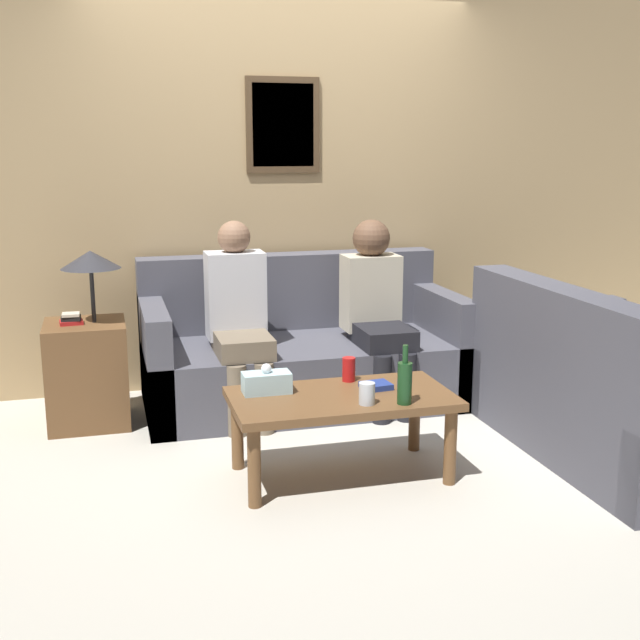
{
  "coord_description": "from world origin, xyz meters",
  "views": [
    {
      "loc": [
        -1.16,
        -4.14,
        1.58
      ],
      "look_at": [
        -0.05,
        -0.07,
        0.65
      ],
      "focal_mm": 45.0,
      "sensor_mm": 36.0,
      "label": 1
    }
  ],
  "objects_px": {
    "coffee_table": "(341,406)",
    "wine_bottle": "(405,382)",
    "couch_main": "(301,354)",
    "couch_side": "(611,398)",
    "drinking_glass": "(367,393)",
    "person_left": "(239,315)",
    "person_right": "(376,306)"
  },
  "relations": [
    {
      "from": "coffee_table",
      "to": "wine_bottle",
      "type": "bearing_deg",
      "value": -40.43
    },
    {
      "from": "couch_main",
      "to": "couch_side",
      "type": "distance_m",
      "value": 1.85
    },
    {
      "from": "couch_side",
      "to": "couch_main",
      "type": "bearing_deg",
      "value": 45.99
    },
    {
      "from": "wine_bottle",
      "to": "drinking_glass",
      "type": "distance_m",
      "value": 0.18
    },
    {
      "from": "person_left",
      "to": "drinking_glass",
      "type": "bearing_deg",
      "value": -71.67
    },
    {
      "from": "coffee_table",
      "to": "wine_bottle",
      "type": "xyz_separation_m",
      "value": [
        0.24,
        -0.2,
        0.16
      ]
    },
    {
      "from": "couch_main",
      "to": "couch_side",
      "type": "xyz_separation_m",
      "value": [
        1.33,
        -1.29,
        0.0
      ]
    },
    {
      "from": "wine_bottle",
      "to": "person_left",
      "type": "height_order",
      "value": "person_left"
    },
    {
      "from": "person_left",
      "to": "couch_side",
      "type": "bearing_deg",
      "value": -31.85
    },
    {
      "from": "coffee_table",
      "to": "person_right",
      "type": "relative_size",
      "value": 0.93
    },
    {
      "from": "couch_main",
      "to": "wine_bottle",
      "type": "height_order",
      "value": "couch_main"
    },
    {
      "from": "wine_bottle",
      "to": "person_left",
      "type": "xyz_separation_m",
      "value": [
        -0.56,
        1.22,
        0.09
      ]
    },
    {
      "from": "couch_side",
      "to": "person_right",
      "type": "relative_size",
      "value": 1.41
    },
    {
      "from": "couch_main",
      "to": "person_left",
      "type": "bearing_deg",
      "value": -154.59
    },
    {
      "from": "couch_side",
      "to": "coffee_table",
      "type": "xyz_separation_m",
      "value": [
        -1.43,
        0.08,
        0.06
      ]
    },
    {
      "from": "couch_side",
      "to": "person_left",
      "type": "distance_m",
      "value": 2.08
    },
    {
      "from": "couch_side",
      "to": "coffee_table",
      "type": "distance_m",
      "value": 1.44
    },
    {
      "from": "coffee_table",
      "to": "person_left",
      "type": "distance_m",
      "value": 1.09
    },
    {
      "from": "couch_main",
      "to": "person_left",
      "type": "relative_size",
      "value": 1.69
    },
    {
      "from": "couch_side",
      "to": "person_left",
      "type": "height_order",
      "value": "person_left"
    },
    {
      "from": "wine_bottle",
      "to": "drinking_glass",
      "type": "height_order",
      "value": "wine_bottle"
    },
    {
      "from": "drinking_glass",
      "to": "person_right",
      "type": "distance_m",
      "value": 1.27
    },
    {
      "from": "couch_side",
      "to": "person_right",
      "type": "xyz_separation_m",
      "value": [
        -0.91,
        1.08,
        0.32
      ]
    },
    {
      "from": "couch_side",
      "to": "drinking_glass",
      "type": "distance_m",
      "value": 1.37
    },
    {
      "from": "coffee_table",
      "to": "drinking_glass",
      "type": "xyz_separation_m",
      "value": [
        0.07,
        -0.17,
        0.11
      ]
    },
    {
      "from": "drinking_glass",
      "to": "person_right",
      "type": "xyz_separation_m",
      "value": [
        0.45,
        1.17,
        0.15
      ]
    },
    {
      "from": "couch_side",
      "to": "coffee_table",
      "type": "height_order",
      "value": "couch_side"
    },
    {
      "from": "couch_main",
      "to": "coffee_table",
      "type": "height_order",
      "value": "couch_main"
    },
    {
      "from": "couch_main",
      "to": "person_right",
      "type": "relative_size",
      "value": 1.71
    },
    {
      "from": "couch_main",
      "to": "couch_side",
      "type": "bearing_deg",
      "value": -44.01
    },
    {
      "from": "wine_bottle",
      "to": "couch_main",
      "type": "bearing_deg",
      "value": 95.64
    },
    {
      "from": "person_left",
      "to": "coffee_table",
      "type": "bearing_deg",
      "value": -72.52
    }
  ]
}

